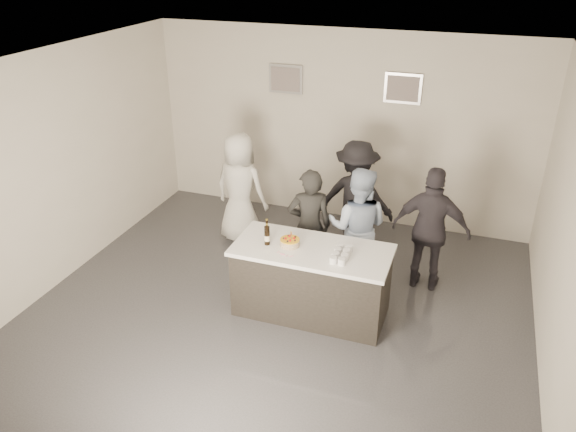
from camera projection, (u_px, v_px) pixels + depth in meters
The scene contains 19 objects.
floor at pixel (275, 317), 6.86m from camera, with size 6.00×6.00×0.00m, color #3D3D42.
ceiling at pixel (271, 69), 5.51m from camera, with size 6.00×6.00×0.00m, color white.
wall_back at pixel (341, 128), 8.72m from camera, with size 6.00×0.04×3.00m, color beige.
wall_front at pixel (111, 395), 3.65m from camera, with size 6.00×0.04×3.00m, color beige.
wall_left at pixel (51, 173), 7.07m from camera, with size 0.04×6.00×3.00m, color beige.
wall_right at pixel (570, 252), 5.30m from camera, with size 0.04×6.00×3.00m, color beige.
picture_left at pixel (286, 79), 8.65m from camera, with size 0.54×0.04×0.44m, color #B2B2B7.
picture_right at pixel (403, 88), 8.11m from camera, with size 0.54×0.04×0.44m, color #B2B2B7.
bar_counter at pixel (311, 281), 6.77m from camera, with size 1.86×0.86×0.90m, color white.
cake at pixel (290, 243), 6.61m from camera, with size 0.23×0.23×0.07m, color yellow.
beer_bottle_a at pixel (267, 230), 6.71m from camera, with size 0.07×0.07×0.26m, color black.
beer_bottle_b at pixel (267, 235), 6.59m from camera, with size 0.07×0.07×0.26m, color black.
tumbler_cluster at pixel (341, 254), 6.37m from camera, with size 0.19×0.40×0.08m, color #C17D12.
candles at pixel (286, 255), 6.42m from camera, with size 0.24×0.08×0.01m, color pink.
person_main_black at pixel (309, 226), 7.29m from camera, with size 0.58×0.38×1.59m, color black.
person_main_blue at pixel (358, 227), 7.22m from camera, with size 0.79×0.62×1.63m, color #A4B7D7.
person_guest_left at pixel (240, 189), 8.27m from camera, with size 0.82×0.53×1.68m, color silver.
person_guest_right at pixel (431, 230), 7.11m from camera, with size 0.98×0.41×1.68m, color #302D35.
person_guest_back at pixel (356, 197), 7.99m from camera, with size 1.08×0.62×1.68m, color black.
Camera 1 is at (2.00, -5.21, 4.18)m, focal length 35.00 mm.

